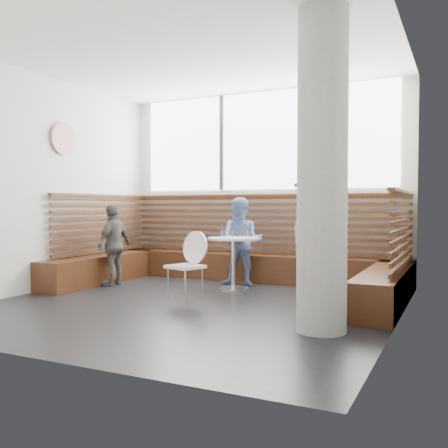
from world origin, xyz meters
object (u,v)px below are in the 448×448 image
at_px(child_left, 114,245).
at_px(child_back, 242,242).
at_px(cafe_table, 233,252).
at_px(adult_man, 317,234).
at_px(cafe_chair, 188,259).
at_px(concrete_column, 322,172).

bearing_deg(child_left, child_back, 112.35).
height_order(cafe_table, adult_man, adult_man).
distance_m(child_back, child_left, 2.02).
bearing_deg(child_back, cafe_chair, -106.87).
height_order(cafe_chair, child_back, child_back).
distance_m(cafe_table, child_left, 1.92).
relative_size(cafe_chair, child_back, 0.66).
bearing_deg(child_back, concrete_column, -59.81).
relative_size(cafe_table, child_left, 0.61).
height_order(cafe_table, cafe_chair, cafe_chair).
distance_m(concrete_column, adult_man, 1.83).
distance_m(cafe_table, child_back, 0.38).
bearing_deg(cafe_table, child_left, -165.15).
distance_m(cafe_chair, child_left, 1.73).
xyz_separation_m(adult_man, child_back, (-1.39, 0.68, -0.19)).
relative_size(concrete_column, child_back, 2.30).
xyz_separation_m(concrete_column, child_back, (-1.87, 2.30, -0.90)).
height_order(concrete_column, child_back, concrete_column).
bearing_deg(concrete_column, cafe_chair, 155.99).
xyz_separation_m(cafe_table, child_left, (-1.85, -0.49, 0.08)).
bearing_deg(cafe_chair, cafe_table, 95.52).
distance_m(concrete_column, child_left, 4.09).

